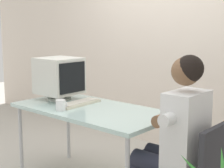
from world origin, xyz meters
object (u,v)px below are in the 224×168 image
Objects in this scene: desk at (91,113)px; person_seated at (175,133)px; keyboard at (79,103)px; desk_mug at (61,105)px; crt_monitor at (59,76)px.

person_seated is (0.89, -0.02, 0.00)m from desk.
person_seated is at bearing -1.95° from keyboard.
keyboard is 0.36× the size of person_seated.
crt_monitor is at bearing 141.25° from desk_mug.
keyboard is at bearing 98.88° from desk_mug.
desk is at bearing 178.99° from person_seated.
desk is 0.89m from person_seated.
person_seated is at bearing 12.47° from desk_mug.
desk_mug is (-1.02, -0.23, 0.09)m from person_seated.
desk is 0.19m from keyboard.
desk is at bearing -6.64° from keyboard.
crt_monitor is (-0.49, 0.04, 0.29)m from desk.
desk_mug is at bearing -119.14° from desk.
desk_mug reaches higher than keyboard.
keyboard reaches higher than desk.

